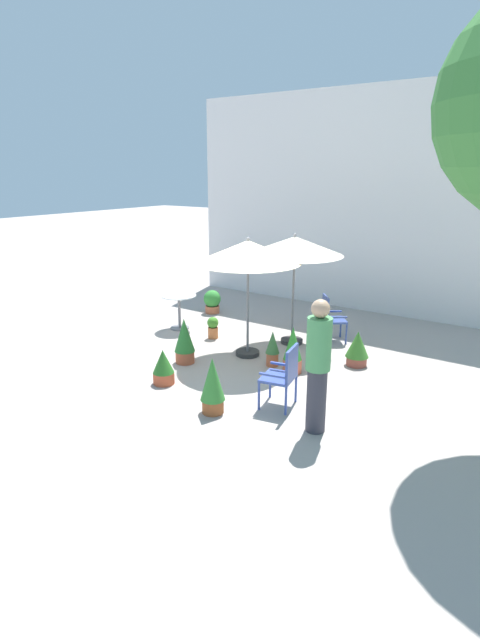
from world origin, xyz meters
TOP-DOWN VIEW (x-y plane):
  - ground_plane at (0.00, 0.00)m, footprint 60.00×60.00m
  - villa_facade at (0.00, 4.76)m, footprint 8.60×0.30m
  - patio_umbrella_0 at (-0.07, 0.40)m, footprint 1.89×1.89m
  - patio_umbrella_1 at (0.27, 1.48)m, footprint 1.86×1.86m
  - cafe_table_0 at (-2.20, 0.91)m, footprint 0.75×0.75m
  - patio_chair_0 at (0.83, 2.03)m, footprint 0.63×0.64m
  - patio_chair_1 at (1.56, -1.08)m, footprint 0.53×0.57m
  - potted_plant_0 at (-0.77, -0.56)m, footprint 0.37×0.37m
  - potted_plant_1 at (1.80, 1.07)m, footprint 0.41×0.41m
  - potted_plant_2 at (-1.21, 0.81)m, footprint 0.24×0.23m
  - potted_plant_3 at (-0.45, -1.46)m, footprint 0.35×0.35m
  - potted_plant_4 at (-2.39, 2.31)m, footprint 0.41×0.41m
  - potted_plant_5 at (0.59, 0.21)m, footprint 0.24×0.24m
  - potted_plant_6 at (0.83, -1.80)m, footprint 0.35×0.35m
  - potted_plant_7 at (1.02, 0.15)m, footprint 0.32×0.32m
  - standing_person at (2.26, -1.43)m, footprint 0.41×0.41m

SIDE VIEW (x-z plane):
  - ground_plane at x=0.00m, z-range 0.00..0.00m
  - potted_plant_2 at x=-1.21m, z-range 0.01..0.46m
  - potted_plant_3 at x=-0.45m, z-range 0.00..0.57m
  - potted_plant_4 at x=-2.39m, z-range 0.01..0.57m
  - potted_plant_1 at x=1.80m, z-range 0.01..0.64m
  - potted_plant_5 at x=0.59m, z-range 0.02..0.66m
  - potted_plant_7 at x=1.02m, z-range -0.01..0.80m
  - potted_plant_0 at x=-0.77m, z-range 0.01..0.83m
  - potted_plant_6 at x=0.83m, z-range 0.02..0.85m
  - cafe_table_0 at x=-2.20m, z-range 0.15..0.90m
  - patio_chair_0 at x=0.83m, z-range 0.06..1.00m
  - patio_chair_1 at x=1.56m, z-range 0.07..1.00m
  - standing_person at x=2.26m, z-range 0.04..1.83m
  - patio_umbrella_1 at x=0.27m, z-range 0.83..3.01m
  - patio_umbrella_0 at x=-0.07m, z-range 0.82..3.02m
  - villa_facade at x=0.00m, z-range 0.00..5.16m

